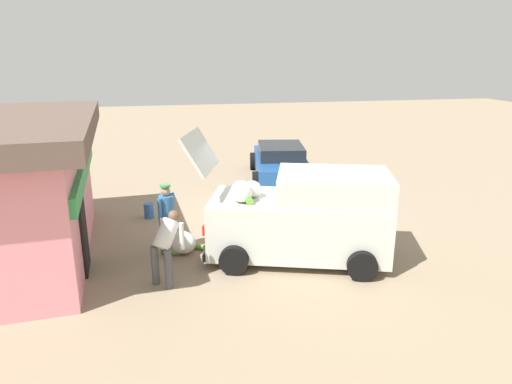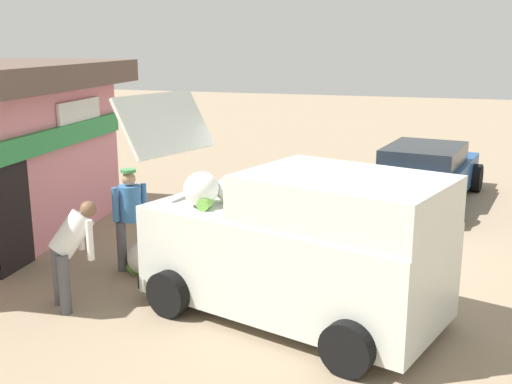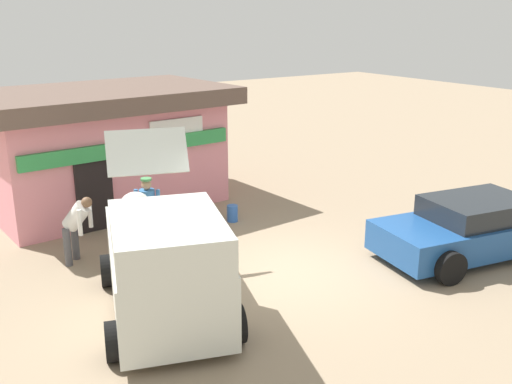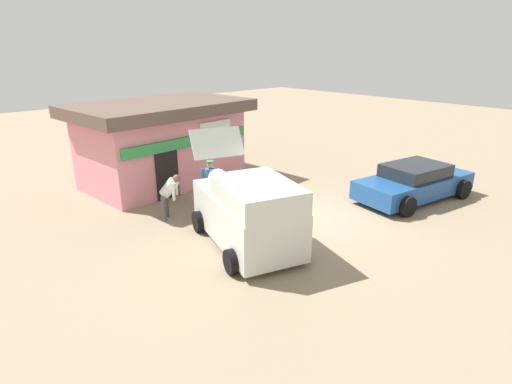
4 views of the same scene
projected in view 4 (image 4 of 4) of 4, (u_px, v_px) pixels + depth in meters
ground_plane at (305, 215)px, 13.20m from camera, size 60.00×60.00×0.00m
storefront_bar at (162, 141)px, 15.91m from camera, size 6.71×4.51×3.12m
delivery_van at (248, 212)px, 10.92m from camera, size 3.00×4.62×2.78m
parked_sedan at (414, 182)px, 14.44m from camera, size 4.66×2.71×1.25m
vendor_standing at (211, 181)px, 13.59m from camera, size 0.48×0.48×1.60m
customer_bending at (169, 193)px, 12.66m from camera, size 0.68×0.68×1.44m
unloaded_banana_pile at (214, 203)px, 13.53m from camera, size 0.94×0.97×0.50m
paint_bucket at (255, 182)px, 15.69m from camera, size 0.27×0.27×0.42m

